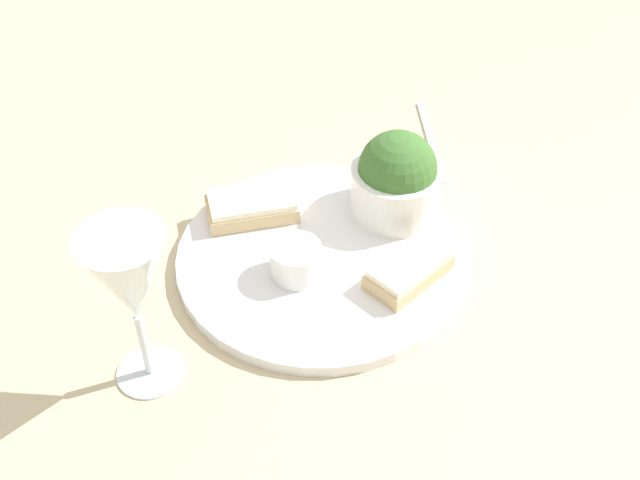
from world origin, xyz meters
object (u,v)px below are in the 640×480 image
wine_glass (130,283)px  fork (431,140)px  cheese_toast_far (409,270)px  cheese_toast_near (252,206)px  salad_bowl (397,179)px  sauce_ramekin (296,259)px

wine_glass → fork: wine_glass is taller
cheese_toast_far → cheese_toast_near: bearing=-81.6°
wine_glass → salad_bowl: bearing=171.6°
sauce_ramekin → cheese_toast_far: size_ratio=0.56×
sauce_ramekin → wine_glass: bearing=-9.3°
sauce_ramekin → cheese_toast_near: 0.11m
fork → sauce_ramekin: bearing=5.8°
cheese_toast_far → fork: bearing=-151.5°
cheese_toast_far → sauce_ramekin: bearing=-54.1°
cheese_toast_near → fork: size_ratio=0.86×
cheese_toast_near → wine_glass: (0.22, 0.07, 0.10)m
cheese_toast_far → fork: (-0.23, -0.13, -0.02)m
salad_bowl → fork: 0.17m
salad_bowl → cheese_toast_near: salad_bowl is taller
salad_bowl → wine_glass: wine_glass is taller
salad_bowl → wine_glass: 0.34m
cheese_toast_near → wine_glass: wine_glass is taller
salad_bowl → wine_glass: size_ratio=0.59×
fork → salad_bowl: bearing=18.3°
wine_glass → cheese_toast_near: bearing=-162.3°
sauce_ramekin → cheese_toast_near: size_ratio=0.48×
cheese_toast_far → wine_glass: size_ratio=0.55×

